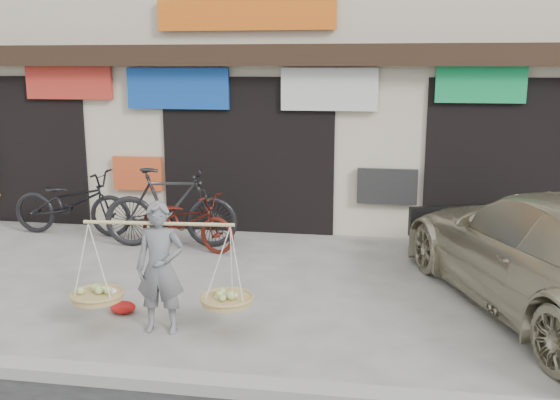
% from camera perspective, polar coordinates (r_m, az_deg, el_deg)
% --- Properties ---
extents(ground, '(70.00, 70.00, 0.00)m').
position_cam_1_polar(ground, '(7.91, -8.32, -9.35)').
color(ground, gray).
rests_on(ground, ground).
extents(kerb, '(70.00, 0.25, 0.12)m').
position_cam_1_polar(kerb, '(6.18, -14.14, -15.42)').
color(kerb, gray).
rests_on(kerb, ground).
extents(shophouse_block, '(14.00, 6.32, 7.00)m').
position_cam_1_polar(shophouse_block, '(13.61, -0.35, 14.58)').
color(shophouse_block, beige).
rests_on(shophouse_block, ground).
extents(street_vendor, '(2.01, 0.67, 1.46)m').
position_cam_1_polar(street_vendor, '(6.96, -10.87, -6.63)').
color(street_vendor, slate).
rests_on(street_vendor, ground).
extents(bike_0, '(2.16, 0.79, 1.13)m').
position_cam_1_polar(bike_0, '(11.35, -18.47, -0.24)').
color(bike_0, black).
rests_on(bike_0, ground).
extents(bike_1, '(2.22, 0.86, 1.30)m').
position_cam_1_polar(bike_1, '(10.16, -9.97, -0.71)').
color(bike_1, black).
rests_on(bike_1, ground).
extents(bike_2, '(1.86, 1.12, 0.93)m').
position_cam_1_polar(bike_2, '(10.05, -8.52, -1.89)').
color(bike_2, '#4E150D').
rests_on(bike_2, ground).
extents(suv, '(3.63, 5.46, 1.47)m').
position_cam_1_polar(suv, '(8.03, 23.83, -4.42)').
color(suv, '#B5AE92').
rests_on(suv, ground).
extents(red_bag, '(0.31, 0.25, 0.14)m').
position_cam_1_polar(red_bag, '(7.75, -14.18, -9.50)').
color(red_bag, red).
rests_on(red_bag, ground).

